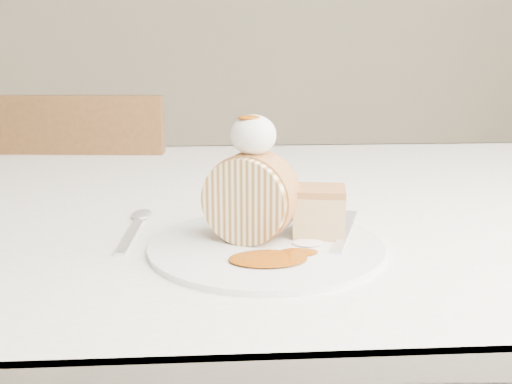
{
  "coord_description": "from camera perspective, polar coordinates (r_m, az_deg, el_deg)",
  "views": [
    {
      "loc": [
        -0.08,
        -0.6,
        0.96
      ],
      "look_at": [
        -0.04,
        -0.02,
        0.81
      ],
      "focal_mm": 40.0,
      "sensor_mm": 36.0,
      "label": 1
    }
  ],
  "objects": [
    {
      "name": "roulade_slice",
      "position": [
        0.6,
        -0.57,
        -0.6
      ],
      "size": [
        0.1,
        0.08,
        0.09
      ],
      "primitive_type": "cylinder",
      "rotation": [
        1.57,
        0.0,
        -0.42
      ],
      "color": "beige",
      "rests_on": "plate"
    },
    {
      "name": "fork",
      "position": [
        0.63,
        8.76,
        -4.41
      ],
      "size": [
        0.07,
        0.15,
        0.0
      ],
      "primitive_type": "cube",
      "rotation": [
        0.0,
        0.0,
        -0.34
      ],
      "color": "silver",
      "rests_on": "plate"
    },
    {
      "name": "cake_chunk",
      "position": [
        0.63,
        6.33,
        -2.23
      ],
      "size": [
        0.06,
        0.06,
        0.05
      ],
      "primitive_type": "cube",
      "rotation": [
        0.0,
        0.0,
        -0.17
      ],
      "color": "#AC7941",
      "rests_on": "plate"
    },
    {
      "name": "chair_far",
      "position": [
        1.39,
        -16.39,
        -5.94
      ],
      "size": [
        0.44,
        0.44,
        0.87
      ],
      "rotation": [
        0.0,
        0.0,
        3.05
      ],
      "color": "brown",
      "rests_on": "ground"
    },
    {
      "name": "whipped_cream",
      "position": [
        0.59,
        -0.26,
        5.72
      ],
      "size": [
        0.05,
        0.05,
        0.04
      ],
      "primitive_type": "ellipsoid",
      "color": "white",
      "rests_on": "roulade_slice"
    },
    {
      "name": "spoon",
      "position": [
        0.66,
        -12.44,
        -4.31
      ],
      "size": [
        0.03,
        0.15,
        0.0
      ],
      "primitive_type": "cube",
      "rotation": [
        0.0,
        0.0,
        -0.03
      ],
      "color": "silver",
      "rests_on": "table"
    },
    {
      "name": "plate",
      "position": [
        0.61,
        1.01,
        -5.41
      ],
      "size": [
        0.29,
        0.29,
        0.01
      ],
      "primitive_type": "cylinder",
      "rotation": [
        0.0,
        0.0,
        -0.17
      ],
      "color": "white",
      "rests_on": "table"
    },
    {
      "name": "caramel_pool",
      "position": [
        0.56,
        1.19,
        -6.66
      ],
      "size": [
        0.08,
        0.06,
        0.0
      ],
      "primitive_type": null,
      "rotation": [
        0.0,
        0.0,
        -0.17
      ],
      "color": "#8D3E05",
      "rests_on": "plate"
    },
    {
      "name": "caramel_drizzle",
      "position": [
        0.58,
        -0.68,
        7.95
      ],
      "size": [
        0.02,
        0.02,
        0.01
      ],
      "primitive_type": "ellipsoid",
      "color": "#8D3E05",
      "rests_on": "whipped_cream"
    },
    {
      "name": "table",
      "position": [
        0.85,
        1.76,
        -6.19
      ],
      "size": [
        1.4,
        0.9,
        0.75
      ],
      "color": "silver",
      "rests_on": "ground"
    }
  ]
}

